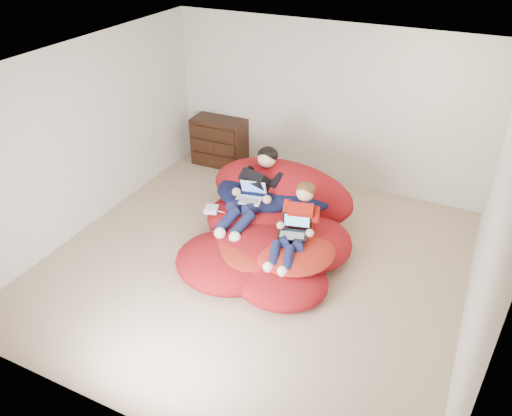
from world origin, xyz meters
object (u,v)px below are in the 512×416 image
(dresser, at_px, (219,142))
(laptop_black, at_px, (294,229))
(younger_boy, at_px, (297,221))
(laptop_white, at_px, (251,194))
(older_boy, at_px, (255,187))
(beanbag_pile, at_px, (271,225))

(dresser, bearing_deg, laptop_black, -43.60)
(younger_boy, xyz_separation_m, laptop_white, (-0.78, 0.33, 0.01))
(dresser, relative_size, laptop_white, 2.35)
(older_boy, bearing_deg, beanbag_pile, -30.68)
(older_boy, relative_size, laptop_white, 3.59)
(dresser, height_order, younger_boy, younger_boy)
(laptop_white, bearing_deg, older_boy, 90.00)
(beanbag_pile, relative_size, older_boy, 1.79)
(beanbag_pile, bearing_deg, dresser, 134.78)
(laptop_black, bearing_deg, dresser, 136.40)
(younger_boy, bearing_deg, beanbag_pile, 148.85)
(dresser, bearing_deg, older_boy, -47.70)
(dresser, height_order, laptop_black, dresser)
(dresser, xyz_separation_m, laptop_black, (2.22, -2.12, 0.16))
(laptop_white, bearing_deg, younger_boy, -22.75)
(laptop_white, distance_m, laptop_black, 0.87)
(beanbag_pile, xyz_separation_m, laptop_black, (0.46, -0.34, 0.30))
(laptop_white, bearing_deg, laptop_black, -26.58)
(older_boy, xyz_separation_m, younger_boy, (0.78, -0.47, -0.05))
(beanbag_pile, distance_m, laptop_white, 0.49)
(laptop_black, bearing_deg, laptop_white, 153.42)
(beanbag_pile, bearing_deg, laptop_black, -36.54)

